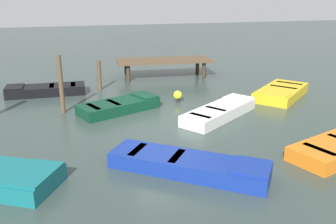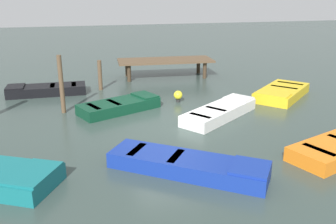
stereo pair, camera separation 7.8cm
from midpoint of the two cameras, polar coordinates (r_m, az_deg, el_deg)
ground_plane at (r=12.78m, az=0.17°, el=-1.49°), size 80.00×80.00×0.00m
dock_segment at (r=19.37m, az=-0.30°, el=7.92°), size 5.09×2.18×0.95m
rowboat_dark_green at (r=13.96m, az=-7.42°, el=1.02°), size 3.28×2.30×0.46m
rowboat_black at (r=17.00m, az=-18.44°, el=3.35°), size 3.36×1.17×0.46m
rowboat_yellow at (r=16.44m, az=17.55°, el=2.95°), size 3.40×3.21×0.46m
rowboat_white at (r=13.29m, az=8.34°, el=0.08°), size 3.49×2.91×0.46m
rowboat_blue at (r=9.21m, az=3.47°, el=-8.24°), size 3.87×3.28×0.46m
mooring_piling_far_right at (r=13.97m, az=-16.24°, el=4.16°), size 0.17×0.17×2.18m
mooring_piling_far_left at (r=17.09m, az=-10.50°, el=5.70°), size 0.19×0.19×1.38m
marker_buoy at (r=14.98m, az=1.74°, el=2.63°), size 0.36×0.36×0.48m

